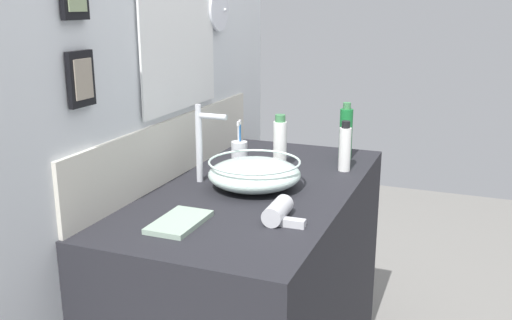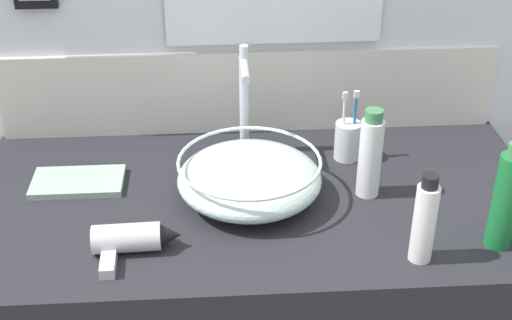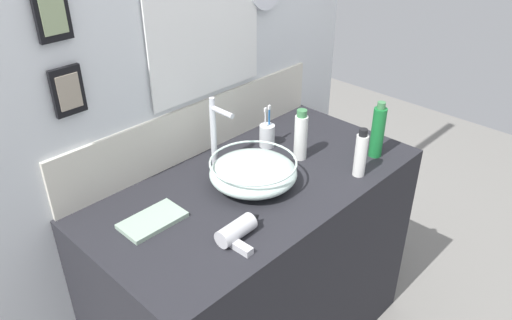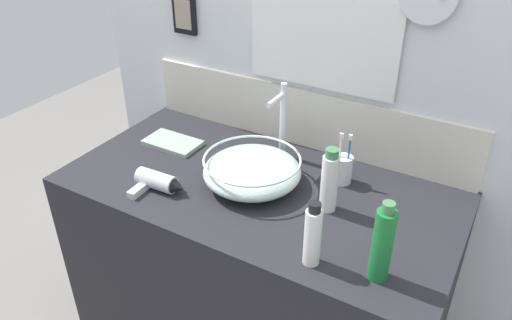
% 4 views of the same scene
% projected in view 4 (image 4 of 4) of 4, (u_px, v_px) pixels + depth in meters
% --- Properties ---
extents(vanity_counter, '(1.33, 0.68, 0.91)m').
position_uv_depth(vanity_counter, '(257.00, 283.00, 1.92)').
color(vanity_counter, '#232328').
rests_on(vanity_counter, ground).
extents(back_panel, '(1.83, 0.09, 2.51)m').
position_uv_depth(back_panel, '(309.00, 55.00, 1.78)').
color(back_panel, silver).
rests_on(back_panel, ground).
extents(glass_bowl_sink, '(0.33, 0.33, 0.10)m').
position_uv_depth(glass_bowl_sink, '(252.00, 171.00, 1.67)').
color(glass_bowl_sink, silver).
rests_on(glass_bowl_sink, vanity_counter).
extents(faucet, '(0.02, 0.12, 0.29)m').
position_uv_depth(faucet, '(282.00, 117.00, 1.76)').
color(faucet, silver).
rests_on(faucet, vanity_counter).
extents(hair_drier, '(0.18, 0.13, 0.06)m').
position_uv_depth(hair_drier, '(159.00, 182.00, 1.65)').
color(hair_drier, silver).
rests_on(hair_drier, vanity_counter).
extents(toothbrush_cup, '(0.07, 0.07, 0.18)m').
position_uv_depth(toothbrush_cup, '(343.00, 169.00, 1.68)').
color(toothbrush_cup, silver).
rests_on(toothbrush_cup, vanity_counter).
extents(spray_bottle, '(0.05, 0.05, 0.22)m').
position_uv_depth(spray_bottle, '(329.00, 181.00, 1.52)').
color(spray_bottle, white).
rests_on(spray_bottle, vanity_counter).
extents(lotion_bottle, '(0.05, 0.05, 0.20)m').
position_uv_depth(lotion_bottle, '(313.00, 236.00, 1.32)').
color(lotion_bottle, white).
rests_on(lotion_bottle, vanity_counter).
extents(soap_dispenser, '(0.05, 0.05, 0.24)m').
position_uv_depth(soap_dispenser, '(382.00, 244.00, 1.26)').
color(soap_dispenser, '#197233').
rests_on(soap_dispenser, vanity_counter).
extents(hand_towel, '(0.22, 0.13, 0.02)m').
position_uv_depth(hand_towel, '(173.00, 143.00, 1.92)').
color(hand_towel, '#99B29E').
rests_on(hand_towel, vanity_counter).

